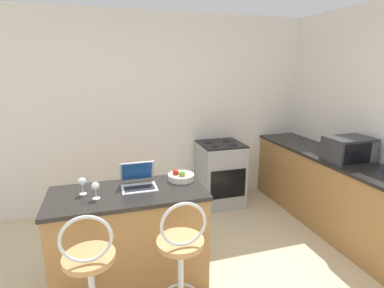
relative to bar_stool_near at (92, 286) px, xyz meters
name	(u,v)px	position (x,y,z in m)	size (l,w,h in m)	color
wall_back	(142,113)	(0.66, 2.22, 0.80)	(12.00, 0.06, 2.60)	silver
breakfast_bar	(130,238)	(0.31, 0.59, -0.06)	(1.31, 0.62, 0.89)	#9E703D
counter_right	(346,199)	(2.74, 0.69, -0.06)	(0.59, 3.03, 0.89)	#9E703D
bar_stool_near	(92,286)	(0.00, 0.00, 0.00)	(0.40, 0.40, 1.06)	silver
bar_stool_far	(181,268)	(0.61, 0.00, 0.00)	(0.40, 0.40, 1.06)	silver
laptop	(138,181)	(0.41, 0.68, 0.44)	(0.30, 0.28, 0.21)	#B7BABF
microwave	(349,150)	(2.72, 0.73, 0.52)	(0.48, 0.35, 0.28)	#2D2D30
stove_range	(220,174)	(1.68, 1.89, -0.06)	(0.58, 0.57, 0.90)	#9EA3A8
wine_glass_short	(82,182)	(-0.05, 0.65, 0.49)	(0.07, 0.07, 0.14)	silver
wine_glass_tall	(95,187)	(0.06, 0.53, 0.49)	(0.07, 0.07, 0.14)	silver
fruit_bowl	(181,176)	(0.81, 0.72, 0.42)	(0.24, 0.24, 0.11)	silver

